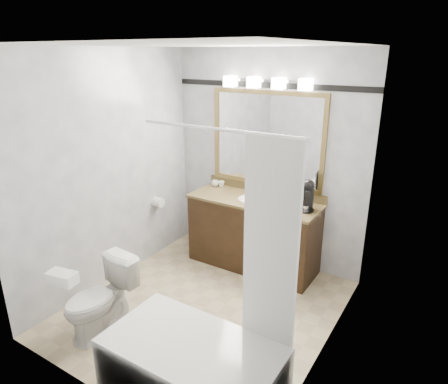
{
  "coord_description": "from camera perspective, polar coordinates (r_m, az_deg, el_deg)",
  "views": [
    {
      "loc": [
        1.98,
        -2.79,
        2.44
      ],
      "look_at": [
        0.01,
        0.35,
        1.14
      ],
      "focal_mm": 32.0,
      "sensor_mm": 36.0,
      "label": 1
    }
  ],
  "objects": [
    {
      "name": "room",
      "position": [
        3.62,
        -3.06,
        0.11
      ],
      "size": [
        2.42,
        2.62,
        2.52
      ],
      "color": "tan",
      "rests_on": "ground"
    },
    {
      "name": "vanity",
      "position": [
        4.74,
        4.22,
        -5.69
      ],
      "size": [
        1.53,
        0.58,
        0.97
      ],
      "color": "black",
      "rests_on": "ground"
    },
    {
      "name": "mirror",
      "position": [
        4.63,
        6.1,
        7.49
      ],
      "size": [
        1.4,
        0.04,
        1.1
      ],
      "color": "olive",
      "rests_on": "room"
    },
    {
      "name": "vanity_light_bar",
      "position": [
        4.49,
        6.08,
        15.3
      ],
      "size": [
        1.02,
        0.14,
        0.12
      ],
      "color": "silver",
      "rests_on": "room"
    },
    {
      "name": "accent_stripe",
      "position": [
        4.55,
        6.44,
        14.92
      ],
      "size": [
        2.4,
        0.01,
        0.06
      ],
      "primitive_type": "cube",
      "color": "black",
      "rests_on": "room"
    },
    {
      "name": "bathtub",
      "position": [
        3.21,
        -3.93,
        -23.08
      ],
      "size": [
        1.3,
        0.75,
        1.96
      ],
      "color": "white",
      "rests_on": "ground"
    },
    {
      "name": "tp_roll",
      "position": [
        4.97,
        -9.34,
        -1.44
      ],
      "size": [
        0.11,
        0.12,
        0.12
      ],
      "primitive_type": "cylinder",
      "rotation": [
        0.0,
        1.57,
        0.0
      ],
      "color": "white",
      "rests_on": "room"
    },
    {
      "name": "toilet",
      "position": [
        3.89,
        -17.3,
        -14.35
      ],
      "size": [
        0.44,
        0.7,
        0.69
      ],
      "primitive_type": "imported",
      "rotation": [
        0.0,
        0.0,
        -0.09
      ],
      "color": "white",
      "rests_on": "ground"
    },
    {
      "name": "tissue_box",
      "position": [
        3.52,
        -22.12,
        -11.29
      ],
      "size": [
        0.26,
        0.17,
        0.1
      ],
      "primitive_type": "cube",
      "rotation": [
        0.0,
        0.0,
        0.19
      ],
      "color": "white",
      "rests_on": "toilet"
    },
    {
      "name": "coffee_maker",
      "position": [
        4.32,
        11.8,
        -0.3
      ],
      "size": [
        0.18,
        0.22,
        0.33
      ],
      "rotation": [
        0.0,
        0.0,
        0.28
      ],
      "color": "black",
      "rests_on": "vanity"
    },
    {
      "name": "cup_left",
      "position": [
        5.01,
        -1.28,
        1.24
      ],
      "size": [
        0.11,
        0.11,
        0.07
      ],
      "primitive_type": "imported",
      "rotation": [
        0.0,
        0.0,
        -0.22
      ],
      "color": "white",
      "rests_on": "vanity"
    },
    {
      "name": "cup_right",
      "position": [
        4.98,
        -0.38,
        1.15
      ],
      "size": [
        0.1,
        0.1,
        0.07
      ],
      "primitive_type": "imported",
      "rotation": [
        0.0,
        0.0,
        -0.43
      ],
      "color": "white",
      "rests_on": "vanity"
    },
    {
      "name": "soap_bottle_a",
      "position": [
        4.78,
        3.84,
        0.42
      ],
      "size": [
        0.05,
        0.05,
        0.09
      ],
      "primitive_type": "imported",
      "rotation": [
        0.0,
        0.0,
        0.21
      ],
      "color": "white",
      "rests_on": "vanity"
    },
    {
      "name": "soap_bar",
      "position": [
        4.69,
        4.56,
        -0.38
      ],
      "size": [
        0.09,
        0.06,
        0.03
      ],
      "primitive_type": "cube",
      "rotation": [
        0.0,
        0.0,
        -0.06
      ],
      "color": "beige",
      "rests_on": "vanity"
    }
  ]
}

